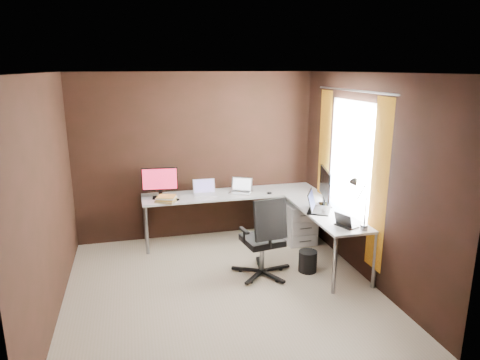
% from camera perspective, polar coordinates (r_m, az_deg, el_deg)
% --- Properties ---
extents(room, '(3.60, 3.60, 2.50)m').
position_cam_1_polar(room, '(4.91, 1.17, -0.31)').
color(room, tan).
rests_on(room, ground).
extents(desk, '(2.65, 2.25, 0.73)m').
position_cam_1_polar(desk, '(6.11, 3.25, -3.14)').
color(desk, silver).
rests_on(desk, ground).
extents(drawer_pedestal, '(0.42, 0.50, 0.60)m').
position_cam_1_polar(drawer_pedestal, '(6.52, 7.86, -5.60)').
color(drawer_pedestal, silver).
rests_on(drawer_pedestal, ground).
extents(monitor_left, '(0.51, 0.17, 0.44)m').
position_cam_1_polar(monitor_left, '(6.23, -10.64, -0.13)').
color(monitor_left, black).
rests_on(monitor_left, desk).
extents(monitor_right, '(0.22, 0.61, 0.51)m').
position_cam_1_polar(monitor_right, '(5.87, 11.25, -0.67)').
color(monitor_right, black).
rests_on(monitor_right, desk).
extents(laptop_white, '(0.33, 0.24, 0.22)m').
position_cam_1_polar(laptop_white, '(6.35, -4.75, -1.51)').
color(laptop_white, silver).
rests_on(laptop_white, desk).
extents(laptop_silver, '(0.40, 0.36, 0.22)m').
position_cam_1_polar(laptop_silver, '(6.44, 0.15, -1.25)').
color(laptop_silver, silver).
rests_on(laptop_silver, desk).
extents(laptop_black_big, '(0.44, 0.48, 0.26)m').
position_cam_1_polar(laptop_black_big, '(5.71, 10.14, -3.52)').
color(laptop_black_big, black).
rests_on(laptop_black_big, desk).
extents(laptop_black_small, '(0.25, 0.29, 0.17)m').
position_cam_1_polar(laptop_black_small, '(5.23, 13.84, -5.64)').
color(laptop_black_small, black).
rests_on(laptop_black_small, desk).
extents(book_stack, '(0.34, 0.32, 0.09)m').
position_cam_1_polar(book_stack, '(6.08, -9.79, -2.50)').
color(book_stack, '#93804F').
rests_on(book_stack, desk).
extents(mouse_left, '(0.10, 0.07, 0.04)m').
position_cam_1_polar(mouse_left, '(6.10, -8.47, -2.62)').
color(mouse_left, black).
rests_on(mouse_left, desk).
extents(mouse_corner, '(0.09, 0.06, 0.03)m').
position_cam_1_polar(mouse_corner, '(6.37, 3.95, -1.74)').
color(mouse_corner, black).
rests_on(mouse_corner, desk).
extents(desk_lamp, '(0.19, 0.22, 0.60)m').
position_cam_1_polar(desk_lamp, '(5.10, 15.49, -2.25)').
color(desk_lamp, slate).
rests_on(desk_lamp, desk).
extents(office_chair, '(0.59, 0.60, 1.05)m').
position_cam_1_polar(office_chair, '(5.43, 3.13, -9.65)').
color(office_chair, black).
rests_on(office_chair, ground).
extents(wastebasket, '(0.29, 0.29, 0.27)m').
position_cam_1_polar(wastebasket, '(5.67, 9.01, -10.64)').
color(wastebasket, black).
rests_on(wastebasket, ground).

